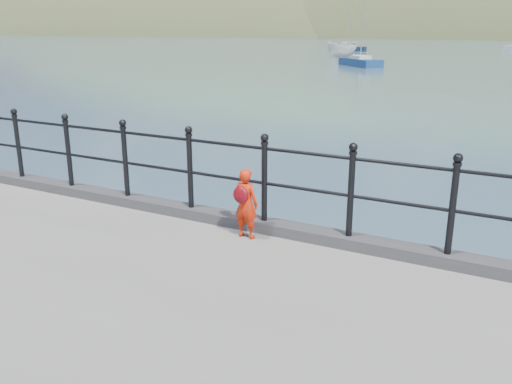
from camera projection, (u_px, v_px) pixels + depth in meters
The scene contains 7 objects.
ground at pixel (233, 283), 8.11m from camera, with size 600.00×600.00×0.00m, color #2D4251.
kerb at pixel (227, 218), 7.67m from camera, with size 60.00×0.30×0.15m, color #28282B.
railing at pixel (226, 167), 7.45m from camera, with size 18.11×0.11×1.20m.
child at pixel (246, 203), 7.04m from camera, with size 0.35×0.30×0.94m.
launch_white at pixel (342, 50), 64.73m from camera, with size 1.86×4.93×1.90m, color silver.
sailboat_port at pixel (360, 63), 51.44m from camera, with size 5.33×5.30×8.30m.
sailboat_left at pixel (349, 49), 81.61m from camera, with size 5.10×1.86×7.28m.
Camera 1 is at (3.76, -6.33, 3.69)m, focal length 38.00 mm.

